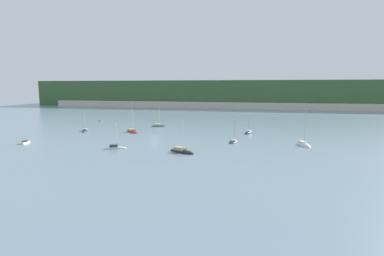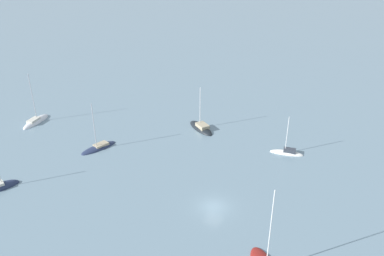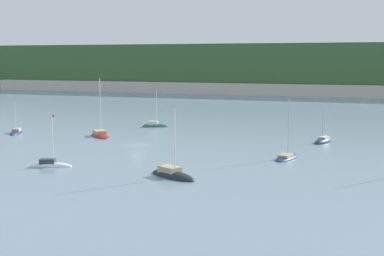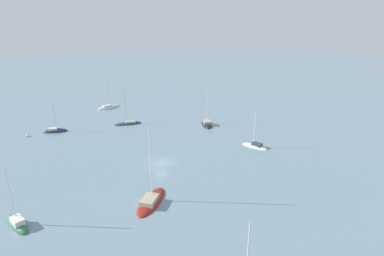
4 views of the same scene
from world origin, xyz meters
TOP-DOWN VIEW (x-y plane):
  - ground_plane at (0.00, 0.00)m, footprint 600.00×600.00m
  - hillside_ridge at (0.00, 175.19)m, footprint 324.17×69.60m
  - shore_town_strip at (0.00, 136.89)m, footprint 275.54×6.00m
  - sailboat_0 at (-3.79, -21.63)m, footprint 6.47×3.33m
  - sailboat_2 at (15.64, -22.15)m, footprint 8.57×6.37m
  - sailboat_3 at (31.84, 14.40)m, footprint 3.81×6.30m
  - sailboat_4 at (-11.79, 7.77)m, footprint 8.17×8.44m
  - sailboat_5 at (-7.22, 25.43)m, footprint 6.39×3.29m
  - sailboat_6 at (-30.78, 5.85)m, footprint 4.89×7.43m
  - sailboat_8 at (28.02, -3.97)m, footprint 3.94×7.92m
  - mooring_buoy_0 at (-41.41, 35.53)m, footprint 0.74×0.74m
  - mooring_buoy_1 at (31.65, 20.83)m, footprint 0.65×0.65m

SIDE VIEW (x-z plane):
  - ground_plane at x=0.00m, z-range 0.00..0.00m
  - sailboat_3 at x=31.84m, z-range -3.99..4.14m
  - sailboat_8 at x=28.02m, z-range -4.96..5.14m
  - sailboat_6 at x=-30.78m, z-range -3.64..3.85m
  - sailboat_2 at x=15.64m, z-range -4.92..5.17m
  - sailboat_0 at x=-3.79m, z-range -4.00..4.27m
  - sailboat_5 at x=-7.22m, z-range -4.57..4.85m
  - sailboat_4 at x=-11.79m, z-range -6.08..6.36m
  - mooring_buoy_1 at x=31.65m, z-range 0.00..0.65m
  - mooring_buoy_0 at x=-41.41m, z-range 0.00..0.74m
  - shore_town_strip at x=0.00m, z-range 0.00..4.83m
  - hillside_ridge at x=0.00m, z-range 0.00..22.09m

